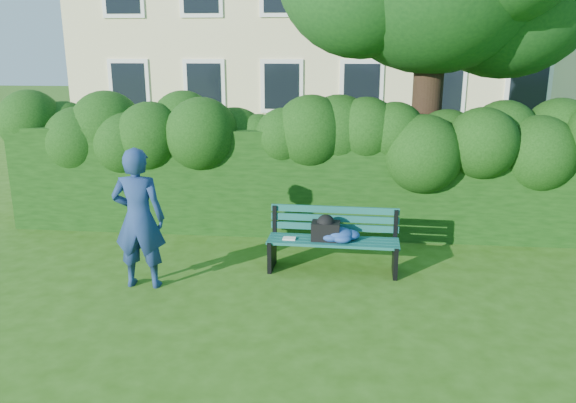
# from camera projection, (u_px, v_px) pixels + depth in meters

# --- Properties ---
(ground) EXTENTS (80.00, 80.00, 0.00)m
(ground) POSITION_uv_depth(u_px,v_px,m) (283.00, 278.00, 7.84)
(ground) COLOR #2C5610
(ground) RESTS_ON ground
(hedge) EXTENTS (10.00, 1.00, 1.80)m
(hedge) POSITION_uv_depth(u_px,v_px,m) (298.00, 180.00, 9.71)
(hedge) COLOR black
(hedge) RESTS_ON ground
(park_bench) EXTENTS (1.88, 0.61, 0.89)m
(park_bench) POSITION_uv_depth(u_px,v_px,m) (333.00, 237.00, 8.01)
(park_bench) COLOR #115657
(park_bench) RESTS_ON ground
(man_reading) EXTENTS (0.71, 0.48, 1.89)m
(man_reading) POSITION_uv_depth(u_px,v_px,m) (139.00, 219.00, 7.36)
(man_reading) COLOR navy
(man_reading) RESTS_ON ground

